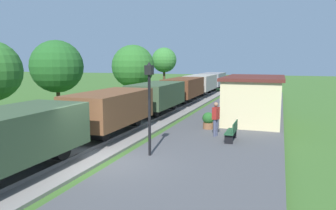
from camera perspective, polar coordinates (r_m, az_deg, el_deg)
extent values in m
plane|color=#3D6628|center=(12.23, -10.75, -11.19)|extent=(160.00, 160.00, 0.00)
cube|color=#4C4C4F|center=(11.00, 4.15, -12.60)|extent=(6.00, 60.00, 0.25)
cube|color=gray|center=(13.53, -19.69, -9.36)|extent=(3.80, 60.00, 0.12)
cube|color=slate|center=(13.07, -17.24, -9.28)|extent=(0.07, 60.00, 0.14)
cube|color=slate|center=(13.95, -22.04, -8.41)|extent=(0.07, 60.00, 0.14)
cube|color=#384C33|center=(11.64, -26.75, -4.83)|extent=(2.50, 5.60, 1.60)
cube|color=black|center=(11.79, -26.55, -7.92)|extent=(2.10, 5.15, 0.50)
cylinder|color=black|center=(13.10, -20.81, -7.17)|extent=(1.56, 0.84, 0.84)
cylinder|color=black|center=(13.91, -17.78, -5.09)|extent=(0.20, 0.30, 0.20)
cube|color=brown|center=(16.79, -10.34, -0.38)|extent=(2.50, 5.60, 1.60)
cube|color=black|center=(16.89, -10.28, -2.56)|extent=(2.10, 5.15, 0.50)
cylinder|color=black|center=(18.49, -7.51, -2.38)|extent=(1.56, 0.84, 0.84)
cylinder|color=black|center=(15.45, -13.57, -4.60)|extent=(1.56, 0.84, 0.84)
cylinder|color=black|center=(19.47, -5.97, -1.08)|extent=(0.20, 0.30, 0.20)
cylinder|color=black|center=(14.46, -16.10, -4.53)|extent=(0.20, 0.30, 0.20)
cube|color=#384C33|center=(22.70, -2.04, 1.91)|extent=(2.50, 5.60, 1.60)
cube|color=black|center=(22.78, -2.03, 0.28)|extent=(2.10, 5.15, 0.50)
cylinder|color=black|center=(24.47, -0.48, 0.24)|extent=(1.56, 0.84, 0.84)
cylinder|color=black|center=(21.18, -3.80, -1.00)|extent=(1.56, 0.84, 0.84)
cylinder|color=black|center=(25.52, 0.41, 1.13)|extent=(0.20, 0.30, 0.20)
cylinder|color=black|center=(20.09, -5.12, -0.78)|extent=(0.20, 0.30, 0.20)
cube|color=brown|center=(28.91, 2.78, 3.22)|extent=(2.50, 5.60, 1.60)
cube|color=black|center=(28.97, 2.77, 1.94)|extent=(2.10, 5.15, 0.50)
cylinder|color=black|center=(30.71, 3.74, 1.81)|extent=(1.56, 0.84, 0.84)
cylinder|color=black|center=(27.30, 1.68, 1.05)|extent=(1.56, 0.84, 0.84)
cylinder|color=black|center=(31.80, 4.31, 2.47)|extent=(0.20, 0.30, 0.20)
cylinder|color=black|center=(26.18, 0.91, 1.30)|extent=(0.20, 0.30, 0.20)
cube|color=gray|center=(35.27, 5.89, 4.05)|extent=(2.50, 5.60, 1.60)
cube|color=black|center=(35.32, 5.87, 3.00)|extent=(2.10, 5.15, 0.50)
cylinder|color=black|center=(37.07, 6.52, 2.84)|extent=(1.56, 0.84, 0.84)
cylinder|color=black|center=(33.61, 5.14, 2.33)|extent=(1.56, 0.84, 0.84)
cylinder|color=black|center=(38.18, 6.92, 3.36)|extent=(0.20, 0.30, 0.20)
cylinder|color=black|center=(32.47, 4.63, 2.58)|extent=(0.20, 0.30, 0.20)
cube|color=gray|center=(41.70, 8.04, 4.62)|extent=(2.50, 5.60, 1.60)
cube|color=black|center=(41.74, 8.02, 3.73)|extent=(2.10, 5.15, 0.50)
cylinder|color=black|center=(43.51, 8.49, 3.57)|extent=(1.56, 0.84, 0.84)
cylinder|color=black|center=(40.01, 7.50, 3.20)|extent=(1.56, 0.84, 0.84)
cylinder|color=black|center=(44.63, 8.79, 3.99)|extent=(0.20, 0.30, 0.20)
cylinder|color=black|center=(38.86, 7.15, 3.44)|extent=(0.20, 0.30, 0.20)
cube|color=beige|center=(20.24, 15.13, 0.80)|extent=(3.20, 5.50, 2.60)
cube|color=#51231E|center=(20.12, 15.28, 4.73)|extent=(3.50, 5.80, 0.18)
cube|color=black|center=(19.33, 10.13, 1.02)|extent=(0.03, 0.90, 0.80)
cube|color=#1E4C2D|center=(15.18, 11.22, -4.71)|extent=(0.42, 1.50, 0.04)
cube|color=#1E4C2D|center=(15.10, 11.96, -3.84)|extent=(0.04, 1.50, 0.45)
cube|color=black|center=(14.66, 10.85, -6.08)|extent=(0.38, 0.06, 0.42)
cube|color=black|center=(15.81, 11.52, -5.06)|extent=(0.38, 0.06, 0.42)
cube|color=#1E4C2D|center=(24.50, 14.48, 0.01)|extent=(0.42, 1.50, 0.04)
cube|color=#1E4C2D|center=(24.45, 14.94, 0.56)|extent=(0.04, 1.50, 0.45)
cube|color=black|center=(23.94, 14.33, -0.72)|extent=(0.38, 0.06, 0.42)
cube|color=black|center=(25.13, 14.59, -0.33)|extent=(0.38, 0.06, 0.42)
cylinder|color=#474C66|center=(15.90, 8.41, -4.10)|extent=(0.15, 0.15, 0.86)
cylinder|color=#474C66|center=(16.04, 8.68, -4.00)|extent=(0.15, 0.15, 0.86)
cube|color=maroon|center=(15.83, 8.60, -1.47)|extent=(0.34, 0.43, 0.60)
sphere|color=#936B51|center=(15.77, 8.63, 0.11)|extent=(0.22, 0.22, 0.22)
cylinder|color=brown|center=(17.69, 7.21, -3.70)|extent=(0.56, 0.56, 0.34)
sphere|color=#235B23|center=(17.61, 7.24, -2.34)|extent=(0.64, 0.64, 0.64)
cylinder|color=black|center=(12.42, -3.35, -1.94)|extent=(0.11, 0.11, 3.20)
cube|color=black|center=(12.24, -3.42, 6.30)|extent=(0.28, 0.28, 0.36)
sphere|color=#F2E5BF|center=(12.24, -3.42, 6.30)|extent=(0.20, 0.20, 0.20)
cone|color=black|center=(12.23, -3.43, 7.42)|extent=(0.20, 0.20, 0.16)
cylinder|color=#4C3823|center=(25.48, -19.09, 0.91)|extent=(0.28, 0.28, 2.07)
sphere|color=#235B23|center=(25.31, -19.35, 6.55)|extent=(3.92, 3.92, 3.92)
cylinder|color=#4C3823|center=(31.85, -6.21, 2.43)|extent=(0.28, 0.28, 1.84)
sphere|color=#2D6B28|center=(31.71, -6.28, 6.93)|extent=(4.21, 4.21, 4.21)
cylinder|color=#4C3823|center=(37.86, -0.70, 4.21)|extent=(0.28, 0.28, 2.95)
sphere|color=#387A33|center=(37.78, -0.70, 8.10)|extent=(2.92, 2.92, 2.92)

